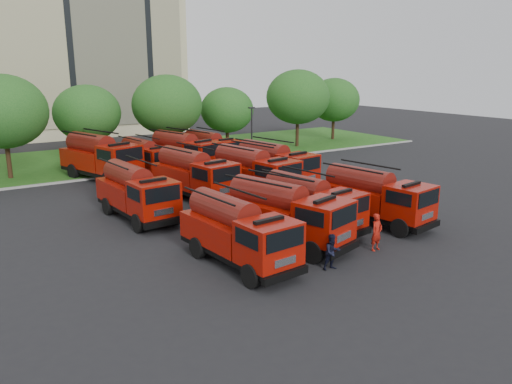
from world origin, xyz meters
TOP-DOWN VIEW (x-y plane):
  - ground at (0.00, 0.00)m, footprint 140.00×140.00m
  - lawn at (0.00, 26.00)m, footprint 70.00×16.00m
  - curb at (0.00, 17.90)m, footprint 70.00×0.30m
  - apartment_building at (2.00, 47.94)m, footprint 30.00×14.18m
  - tree_2 at (-8.00, 21.50)m, footprint 6.72×6.72m
  - tree_3 at (-1.00, 24.00)m, footprint 5.88×5.88m
  - tree_4 at (6.00, 22.50)m, footprint 6.55×6.55m
  - tree_5 at (13.00, 23.50)m, footprint 5.46×5.46m
  - tree_6 at (21.00, 22.00)m, footprint 6.89×6.89m
  - tree_7 at (28.00, 24.00)m, footprint 6.05×6.05m
  - lamp_post_1 at (12.00, 17.20)m, footprint 0.60×0.25m
  - fire_truck_0 at (-1.81, -3.28)m, footprint 2.91×6.85m
  - fire_truck_1 at (1.49, -2.38)m, footprint 4.19×7.38m
  - fire_truck_2 at (4.05, -1.21)m, footprint 3.16×6.71m
  - fire_truck_3 at (7.87, -2.27)m, footprint 3.37×7.05m
  - fire_truck_4 at (-3.18, 5.95)m, footprint 2.99×7.08m
  - fire_truck_5 at (1.68, 8.25)m, footprint 3.60×7.52m
  - fire_truck_6 at (5.45, 6.77)m, footprint 3.66×7.56m
  - fire_truck_7 at (8.14, 8.07)m, footprint 3.59×7.45m
  - fire_truck_8 at (-1.96, 17.45)m, footprint 4.88×8.29m
  - fire_truck_9 at (1.64, 17.20)m, footprint 3.11×6.68m
  - fire_truck_10 at (4.76, 16.47)m, footprint 4.31×7.78m
  - fire_truck_11 at (7.94, 17.74)m, footprint 3.43×7.01m
  - firefighter_0 at (4.75, -5.49)m, footprint 0.72×0.56m
  - firefighter_1 at (1.35, -6.13)m, footprint 0.85×0.54m
  - firefighter_2 at (9.45, -2.70)m, footprint 0.59×0.92m
  - firefighter_3 at (12.88, 0.90)m, footprint 1.09×0.59m
  - firefighter_4 at (-1.71, 0.04)m, footprint 1.02×0.92m
  - firefighter_5 at (11.42, 4.84)m, footprint 1.54×1.24m

SIDE VIEW (x-z plane):
  - ground at x=0.00m, z-range 0.00..0.00m
  - firefighter_0 at x=4.75m, z-range -0.92..0.92m
  - firefighter_1 at x=1.35m, z-range -0.82..0.82m
  - firefighter_2 at x=9.45m, z-range -0.74..0.74m
  - firefighter_3 at x=12.88m, z-range -0.83..0.83m
  - firefighter_4 at x=-1.71m, z-range -0.87..0.87m
  - firefighter_5 at x=11.42m, z-range -0.77..0.77m
  - lawn at x=0.00m, z-range 0.00..0.12m
  - curb at x=0.00m, z-range 0.00..0.14m
  - fire_truck_9 at x=1.64m, z-range 0.01..2.94m
  - fire_truck_2 at x=4.05m, z-range 0.01..2.95m
  - fire_truck_0 at x=-1.81m, z-range 0.01..3.05m
  - fire_truck_11 at x=7.94m, z-range 0.01..3.07m
  - fire_truck_3 at x=7.87m, z-range 0.01..3.09m
  - fire_truck_4 at x=-3.18m, z-range 0.01..3.15m
  - fire_truck_1 at x=1.49m, z-range 0.01..3.20m
  - fire_truck_7 at x=8.14m, z-range 0.01..3.27m
  - fire_truck_5 at x=1.68m, z-range 0.01..3.30m
  - fire_truck_6 at x=5.45m, z-range 0.01..3.31m
  - fire_truck_10 at x=4.76m, z-range 0.01..3.37m
  - fire_truck_8 at x=-1.96m, z-range 0.01..3.59m
  - lamp_post_1 at x=12.00m, z-range 0.34..5.45m
  - tree_5 at x=13.00m, z-range 1.01..7.69m
  - tree_3 at x=-1.00m, z-range 1.09..8.28m
  - tree_7 at x=28.00m, z-range 1.12..8.52m
  - tree_4 at x=6.00m, z-range 1.21..9.23m
  - tree_2 at x=-8.00m, z-range 1.25..9.46m
  - tree_6 at x=21.00m, z-range 1.28..9.70m
  - apartment_building at x=2.00m, z-range 0.00..25.00m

